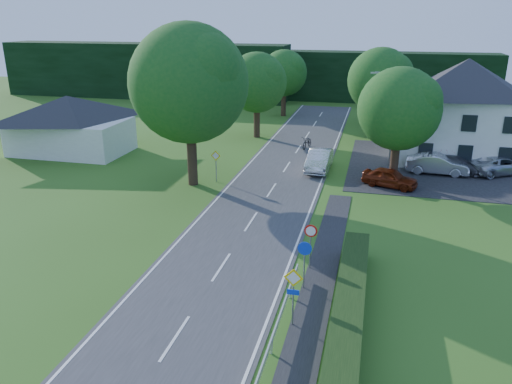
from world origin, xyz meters
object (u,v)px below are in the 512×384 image
(parked_car_red, at_px, (390,178))
(parasol, at_px, (444,158))
(parked_car_grey, at_px, (455,163))
(streetlight, at_px, (391,119))
(moving_car, at_px, (319,160))
(parked_car_silver_b, at_px, (501,165))
(parked_car_silver_a, at_px, (437,164))
(motorcycle, at_px, (307,142))

(parked_car_red, bearing_deg, parasol, -18.63)
(parked_car_red, distance_m, parked_car_grey, 7.26)
(streetlight, relative_size, parked_car_grey, 1.73)
(moving_car, distance_m, parked_car_silver_b, 14.32)
(parked_car_red, bearing_deg, parked_car_silver_a, -22.59)
(parked_car_silver_a, bearing_deg, streetlight, 107.78)
(streetlight, bearing_deg, parked_car_red, -86.44)
(parked_car_grey, height_order, parasol, parasol)
(parked_car_silver_b, bearing_deg, parked_car_silver_a, 74.25)
(streetlight, xyz_separation_m, parked_car_red, (0.20, -3.18, -3.75))
(parked_car_red, distance_m, parked_car_silver_a, 5.54)
(moving_car, distance_m, motorcycle, 7.05)
(streetlight, relative_size, moving_car, 1.61)
(moving_car, bearing_deg, motorcycle, 107.43)
(parked_car_silver_a, xyz_separation_m, parked_car_silver_b, (4.91, 1.23, -0.07))
(motorcycle, height_order, parasol, parasol)
(parked_car_grey, bearing_deg, parked_car_red, 161.26)
(parked_car_silver_a, distance_m, parked_car_grey, 1.77)
(motorcycle, relative_size, parasol, 1.02)
(parked_car_silver_a, bearing_deg, parasol, -20.27)
(parasol, bearing_deg, parked_car_grey, -31.22)
(moving_car, bearing_deg, parked_car_grey, 13.00)
(streetlight, height_order, parked_car_grey, streetlight)
(streetlight, distance_m, moving_car, 6.46)
(streetlight, distance_m, parked_car_silver_b, 9.76)
(motorcycle, xyz_separation_m, parasol, (11.80, -4.07, 0.39))
(parked_car_red, xyz_separation_m, parked_car_silver_b, (8.55, 5.41, 0.04))
(moving_car, height_order, motorcycle, moving_car)
(streetlight, bearing_deg, moving_car, -177.83)
(streetlight, height_order, parked_car_red, streetlight)
(parked_car_red, xyz_separation_m, parked_car_grey, (5.09, 5.18, -0.01))
(parked_car_grey, relative_size, parked_car_silver_b, 0.90)
(motorcycle, distance_m, parked_car_red, 12.30)
(parked_car_silver_b, bearing_deg, moving_car, 69.98)
(moving_car, bearing_deg, parked_car_red, -26.85)
(parked_car_red, bearing_deg, moving_car, 80.29)
(parked_car_grey, bearing_deg, parasol, 84.55)
(streetlight, bearing_deg, parked_car_silver_a, 14.61)
(parked_car_silver_a, height_order, parked_car_silver_b, parked_car_silver_a)
(moving_car, xyz_separation_m, parked_car_silver_a, (9.20, 1.20, -0.03))
(parked_car_grey, xyz_separation_m, parasol, (-0.81, 0.49, 0.28))
(moving_car, height_order, parked_car_silver_b, moving_car)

